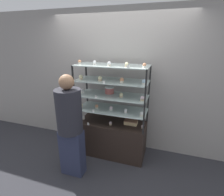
{
  "coord_description": "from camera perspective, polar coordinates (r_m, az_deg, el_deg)",
  "views": [
    {
      "loc": [
        0.9,
        -2.7,
        2.07
      ],
      "look_at": [
        0.0,
        0.0,
        1.1
      ],
      "focal_mm": 28.0,
      "sensor_mm": 36.0,
      "label": 1
    }
  ],
  "objects": [
    {
      "name": "cupcake_15",
      "position": [
        3.02,
        -10.53,
        11.51
      ],
      "size": [
        0.05,
        0.05,
        0.07
      ],
      "color": "beige",
      "rests_on": "display_riser_top"
    },
    {
      "name": "cupcake_2",
      "position": [
        3.01,
        10.0,
        -9.18
      ],
      "size": [
        0.05,
        0.05,
        0.07
      ],
      "color": "#CCB28C",
      "rests_on": "display_base"
    },
    {
      "name": "back_wall",
      "position": [
        3.31,
        2.19,
        5.34
      ],
      "size": [
        8.0,
        0.05,
        2.6
      ],
      "color": "gray",
      "rests_on": "ground_plane"
    },
    {
      "name": "display_riser_middle",
      "position": [
        2.99,
        -0.0,
        0.66
      ],
      "size": [
        1.21,
        0.51,
        0.26
      ],
      "color": "black",
      "rests_on": "display_riser_lower"
    },
    {
      "name": "cupcake_19",
      "position": [
        2.61,
        10.52,
        10.4
      ],
      "size": [
        0.05,
        0.05,
        0.07
      ],
      "color": "white",
      "rests_on": "display_riser_top"
    },
    {
      "name": "cupcake_14",
      "position": [
        2.7,
        10.46,
        5.2
      ],
      "size": [
        0.07,
        0.07,
        0.08
      ],
      "color": "white",
      "rests_on": "display_riser_upper"
    },
    {
      "name": "cupcake_5",
      "position": [
        3.02,
        -0.3,
        -3.36
      ],
      "size": [
        0.06,
        0.06,
        0.07
      ],
      "color": "white",
      "rests_on": "display_riser_lower"
    },
    {
      "name": "price_tag_3",
      "position": [
        2.72,
        -2.67,
        5.22
      ],
      "size": [
        0.04,
        0.0,
        0.04
      ],
      "color": "white",
      "rests_on": "display_riser_upper"
    },
    {
      "name": "cupcake_0",
      "position": [
        3.33,
        -9.25,
        -6.3
      ],
      "size": [
        0.05,
        0.05,
        0.07
      ],
      "color": "beige",
      "rests_on": "display_base"
    },
    {
      "name": "cupcake_17",
      "position": [
        2.74,
        -1.01,
        11.1
      ],
      "size": [
        0.05,
        0.05,
        0.07
      ],
      "color": "beige",
      "rests_on": "display_riser_top"
    },
    {
      "name": "customer_figure",
      "position": [
        2.69,
        -13.52,
        -8.38
      ],
      "size": [
        0.38,
        0.38,
        1.61
      ],
      "color": "#282D47",
      "rests_on": "ground_plane"
    },
    {
      "name": "cupcake_4",
      "position": [
        3.1,
        -5.01,
        -2.8
      ],
      "size": [
        0.06,
        0.06,
        0.07
      ],
      "color": "beige",
      "rests_on": "display_riser_lower"
    },
    {
      "name": "cupcake_10",
      "position": [
        2.75,
        9.83,
        -0.13
      ],
      "size": [
        0.06,
        0.06,
        0.08
      ],
      "color": "#CCB28C",
      "rests_on": "display_riser_middle"
    },
    {
      "name": "cupcake_6",
      "position": [
        2.93,
        4.5,
        -4.14
      ],
      "size": [
        0.06,
        0.06,
        0.07
      ],
      "color": "white",
      "rests_on": "display_riser_lower"
    },
    {
      "name": "display_base",
      "position": [
        3.34,
        -0.0,
        -12.83
      ],
      "size": [
        1.21,
        0.51,
        0.64
      ],
      "color": "black",
      "rests_on": "ground_plane"
    },
    {
      "name": "ground_plane",
      "position": [
        3.52,
        -0.0,
        -17.28
      ],
      "size": [
        20.0,
        20.0,
        0.0
      ],
      "primitive_type": "plane",
      "color": "#2D2D33"
    },
    {
      "name": "display_riser_lower",
      "position": [
        3.08,
        -0.0,
        -3.89
      ],
      "size": [
        1.21,
        0.51,
        0.26
      ],
      "color": "black",
      "rests_on": "display_base"
    },
    {
      "name": "price_tag_2",
      "position": [
        2.84,
        -5.28,
        0.37
      ],
      "size": [
        0.04,
        0.0,
        0.04
      ],
      "color": "white",
      "rests_on": "display_riser_middle"
    },
    {
      "name": "cupcake_11",
      "position": [
        3.05,
        -10.1,
        6.74
      ],
      "size": [
        0.07,
        0.07,
        0.08
      ],
      "color": "#CCB28C",
      "rests_on": "display_riser_upper"
    },
    {
      "name": "display_riser_upper",
      "position": [
        2.92,
        -0.0,
        5.45
      ],
      "size": [
        1.21,
        0.51,
        0.26
      ],
      "color": "black",
      "rests_on": "display_riser_middle"
    },
    {
      "name": "cupcake_12",
      "position": [
        2.89,
        -3.91,
        6.35
      ],
      "size": [
        0.07,
        0.07,
        0.08
      ],
      "color": "#CCB28C",
      "rests_on": "display_riser_upper"
    },
    {
      "name": "cupcake_9",
      "position": [
        2.88,
        3.02,
        0.96
      ],
      "size": [
        0.06,
        0.06,
        0.08
      ],
      "color": "#CCB28C",
      "rests_on": "display_riser_middle"
    },
    {
      "name": "cupcake_8",
      "position": [
        3.14,
        -9.65,
        2.28
      ],
      "size": [
        0.06,
        0.06,
        0.08
      ],
      "color": "white",
      "rests_on": "display_riser_middle"
    },
    {
      "name": "price_tag_4",
      "position": [
        2.56,
        5.18,
        10.19
      ],
      "size": [
        0.04,
        0.0,
        0.04
      ],
      "color": "white",
      "rests_on": "display_riser_top"
    },
    {
      "name": "cupcake_16",
      "position": [
        2.9,
        -5.71,
        11.42
      ],
      "size": [
        0.05,
        0.05,
        0.07
      ],
      "color": "white",
      "rests_on": "display_riser_top"
    },
    {
      "name": "price_tag_0",
      "position": [
        3.1,
        -7.79,
        -8.37
      ],
      "size": [
        0.04,
        0.0,
        0.04
      ],
      "color": "white",
      "rests_on": "display_base"
    },
    {
      "name": "layer_cake_centerpiece",
      "position": [
        3.07,
        -0.81,
        2.61
      ],
      "size": [
        0.16,
        0.16,
        0.12
      ],
      "color": "#C66660",
      "rests_on": "display_riser_middle"
    },
    {
      "name": "display_riser_top",
      "position": [
        2.87,
        -0.0,
        10.45
      ],
      "size": [
        1.21,
        0.51,
        0.26
      ],
      "color": "black",
      "rests_on": "display_riser_upper"
    },
    {
      "name": "cupcake_13",
      "position": [
        2.77,
        3.24,
        5.8
      ],
      "size": [
        0.07,
        0.07,
        0.08
      ],
      "color": "beige",
      "rests_on": "display_riser_upper"
    },
    {
      "name": "cupcake_18",
      "position": [
        2.67,
        4.77,
        10.84
      ],
      "size": [
        0.05,
        0.05,
        0.07
      ],
      "color": "#CCB28C",
      "rests_on": "display_riser_top"
    },
    {
      "name": "cupcake_1",
      "position": [
        3.08,
        -0.52,
        -8.24
      ],
      "size": [
        0.05,
        0.05,
        0.07
      ],
      "color": "#CCB28C",
      "rests_on": "display_base"
    },
    {
      "name": "cupcake_3",
      "position": [
        3.18,
        -10.0,
        -2.46
      ],
      "size": [
        0.06,
        0.06,
        0.07
      ],
      "color": "beige",
      "rests_on": "display_riser_lower"
    },
    {
      "name": "cupcake_7",
      "position": [
        2.83,
        9.62,
        -5.15
      ],
      "size": [
        0.06,
        0.06,
        0.07
      ],
      "color": "beige",
      "rests_on": "display_riser_lower"
    },
    {
      "name": "price_tag_1",
      "position": [
        2.95,
        -6.14,
        -4.26
      ],
      "size": [
        0.04,
        0.0,
        0.04
      ],
      "color": "white",
      "rests_on": "display_riser_lower"
    },
    {
      "name": "sheet_cake_frosted",
      "position": [
        3.12,
        6.17,
        -7.85
      ],
      "size": [
        0.23,
        0.13,
        0.07
      ],
      "color": "#DBBC84",
      "rests_on": "display_base"
    }
  ]
}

